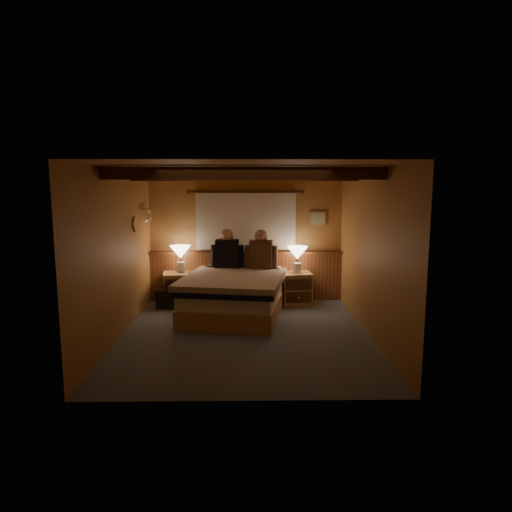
{
  "coord_description": "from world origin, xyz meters",
  "views": [
    {
      "loc": [
        0.06,
        -6.44,
        2.15
      ],
      "look_at": [
        0.16,
        0.4,
        1.1
      ],
      "focal_mm": 32.0,
      "sensor_mm": 36.0,
      "label": 1
    }
  ],
  "objects_px": {
    "lamp_right": "(297,255)",
    "person_right": "(261,252)",
    "duffel_bag": "(173,298)",
    "bed": "(235,295)",
    "nightstand_left": "(179,289)",
    "lamp_left": "(180,254)",
    "nightstand_right": "(296,288)",
    "person_left": "(227,252)"
  },
  "relations": [
    {
      "from": "nightstand_left",
      "to": "lamp_left",
      "type": "bearing_deg",
      "value": 41.29
    },
    {
      "from": "nightstand_right",
      "to": "lamp_left",
      "type": "height_order",
      "value": "lamp_left"
    },
    {
      "from": "nightstand_right",
      "to": "person_left",
      "type": "distance_m",
      "value": 1.43
    },
    {
      "from": "bed",
      "to": "lamp_right",
      "type": "bearing_deg",
      "value": 43.23
    },
    {
      "from": "person_left",
      "to": "person_right",
      "type": "xyz_separation_m",
      "value": [
        0.61,
        -0.09,
        -0.0
      ]
    },
    {
      "from": "person_right",
      "to": "duffel_bag",
      "type": "bearing_deg",
      "value": -166.61
    },
    {
      "from": "bed",
      "to": "lamp_left",
      "type": "xyz_separation_m",
      "value": [
        -1.01,
        0.81,
        0.57
      ]
    },
    {
      "from": "nightstand_right",
      "to": "duffel_bag",
      "type": "relative_size",
      "value": 1.02
    },
    {
      "from": "nightstand_right",
      "to": "lamp_right",
      "type": "distance_m",
      "value": 0.63
    },
    {
      "from": "person_right",
      "to": "nightstand_left",
      "type": "bearing_deg",
      "value": -174.61
    },
    {
      "from": "lamp_right",
      "to": "person_right",
      "type": "bearing_deg",
      "value": -171.99
    },
    {
      "from": "nightstand_left",
      "to": "lamp_right",
      "type": "height_order",
      "value": "lamp_right"
    },
    {
      "from": "lamp_right",
      "to": "person_left",
      "type": "relative_size",
      "value": 0.67
    },
    {
      "from": "person_left",
      "to": "nightstand_left",
      "type": "bearing_deg",
      "value": -177.85
    },
    {
      "from": "nightstand_right",
      "to": "lamp_right",
      "type": "height_order",
      "value": "lamp_right"
    },
    {
      "from": "nightstand_left",
      "to": "nightstand_right",
      "type": "relative_size",
      "value": 1.03
    },
    {
      "from": "nightstand_left",
      "to": "lamp_right",
      "type": "distance_m",
      "value": 2.26
    },
    {
      "from": "duffel_bag",
      "to": "person_left",
      "type": "bearing_deg",
      "value": 14.88
    },
    {
      "from": "nightstand_right",
      "to": "lamp_left",
      "type": "bearing_deg",
      "value": 171.93
    },
    {
      "from": "person_left",
      "to": "duffel_bag",
      "type": "distance_m",
      "value": 1.27
    },
    {
      "from": "bed",
      "to": "lamp_right",
      "type": "distance_m",
      "value": 1.45
    },
    {
      "from": "lamp_left",
      "to": "lamp_right",
      "type": "bearing_deg",
      "value": -2.04
    },
    {
      "from": "lamp_right",
      "to": "bed",
      "type": "bearing_deg",
      "value": -146.77
    },
    {
      "from": "bed",
      "to": "nightstand_right",
      "type": "xyz_separation_m",
      "value": [
        1.1,
        0.76,
        -0.07
      ]
    },
    {
      "from": "nightstand_left",
      "to": "duffel_bag",
      "type": "height_order",
      "value": "nightstand_left"
    },
    {
      "from": "bed",
      "to": "person_left",
      "type": "bearing_deg",
      "value": 111.68
    },
    {
      "from": "bed",
      "to": "nightstand_left",
      "type": "bearing_deg",
      "value": 154.03
    },
    {
      "from": "nightstand_left",
      "to": "nightstand_right",
      "type": "xyz_separation_m",
      "value": [
        2.15,
        0.0,
        -0.0
      ]
    },
    {
      "from": "lamp_right",
      "to": "person_right",
      "type": "xyz_separation_m",
      "value": [
        -0.66,
        -0.09,
        0.05
      ]
    },
    {
      "from": "bed",
      "to": "nightstand_right",
      "type": "relative_size",
      "value": 3.88
    },
    {
      "from": "person_left",
      "to": "person_right",
      "type": "bearing_deg",
      "value": -3.76
    },
    {
      "from": "person_left",
      "to": "duffel_bag",
      "type": "relative_size",
      "value": 1.27
    },
    {
      "from": "lamp_left",
      "to": "lamp_right",
      "type": "height_order",
      "value": "lamp_left"
    },
    {
      "from": "person_right",
      "to": "person_left",
      "type": "bearing_deg",
      "value": -178.11
    },
    {
      "from": "lamp_left",
      "to": "person_left",
      "type": "height_order",
      "value": "person_left"
    },
    {
      "from": "duffel_bag",
      "to": "bed",
      "type": "bearing_deg",
      "value": -21.77
    },
    {
      "from": "nightstand_left",
      "to": "nightstand_right",
      "type": "height_order",
      "value": "nightstand_left"
    },
    {
      "from": "nightstand_left",
      "to": "bed",
      "type": "bearing_deg",
      "value": -44.09
    },
    {
      "from": "lamp_right",
      "to": "duffel_bag",
      "type": "relative_size",
      "value": 0.85
    },
    {
      "from": "person_left",
      "to": "person_right",
      "type": "relative_size",
      "value": 1.0
    },
    {
      "from": "person_left",
      "to": "lamp_right",
      "type": "bearing_deg",
      "value": 4.58
    },
    {
      "from": "lamp_right",
      "to": "duffel_bag",
      "type": "xyz_separation_m",
      "value": [
        -2.24,
        -0.19,
        -0.75
      ]
    }
  ]
}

